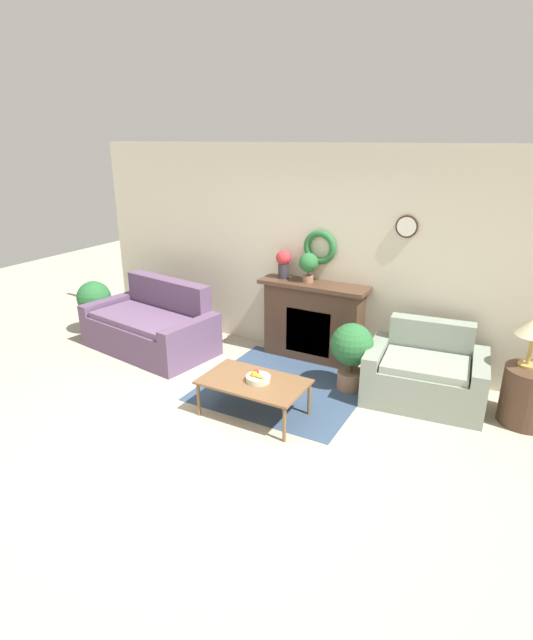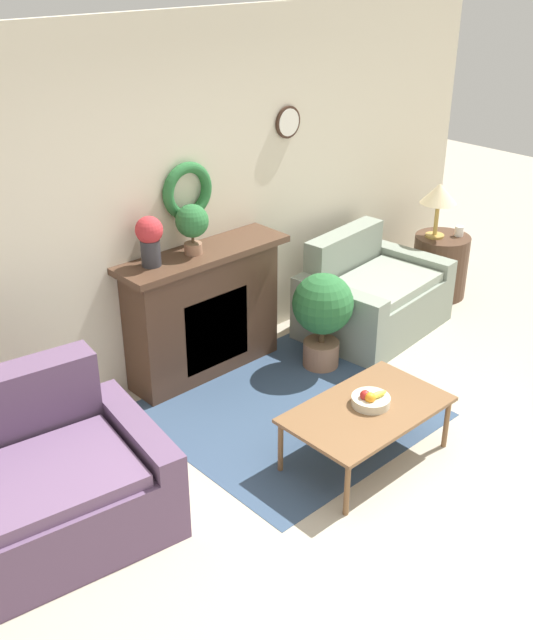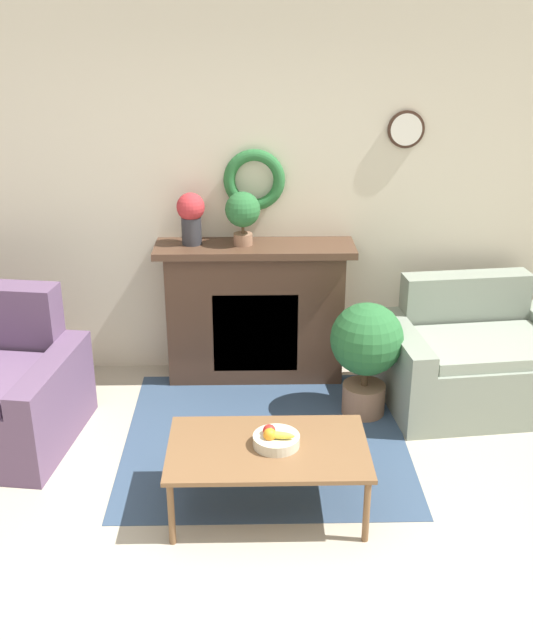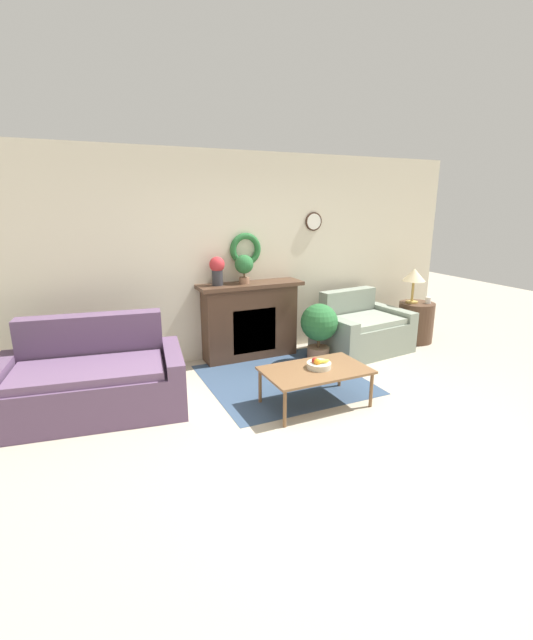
# 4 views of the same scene
# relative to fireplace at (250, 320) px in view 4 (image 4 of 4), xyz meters

# --- Properties ---
(ground_plane) EXTENTS (16.00, 16.00, 0.00)m
(ground_plane) POSITION_rel_fireplace_xyz_m (-0.06, -2.35, -0.52)
(ground_plane) COLOR #ADA38E
(floor_rug) EXTENTS (1.80, 1.75, 0.01)m
(floor_rug) POSITION_rel_fireplace_xyz_m (0.06, -0.89, -0.52)
(floor_rug) COLOR #334760
(floor_rug) RESTS_ON ground_plane
(wall_back) EXTENTS (6.80, 0.15, 2.70)m
(wall_back) POSITION_rel_fireplace_xyz_m (-0.06, 0.21, 0.83)
(wall_back) COLOR beige
(wall_back) RESTS_ON ground_plane
(fireplace) EXTENTS (1.41, 0.41, 1.04)m
(fireplace) POSITION_rel_fireplace_xyz_m (0.00, 0.00, 0.00)
(fireplace) COLOR #4C3323
(fireplace) RESTS_ON ground_plane
(couch_left) EXTENTS (1.91, 1.23, 0.93)m
(couch_left) POSITION_rel_fireplace_xyz_m (-2.06, -0.77, -0.20)
(couch_left) COLOR #604766
(couch_left) RESTS_ON ground_plane
(loveseat_right) EXTENTS (1.34, 1.01, 0.84)m
(loveseat_right) POSITION_rel_fireplace_xyz_m (1.54, -0.41, -0.22)
(loveseat_right) COLOR gray
(loveseat_right) RESTS_ON ground_plane
(coffee_table) EXTENTS (1.09, 0.65, 0.40)m
(coffee_table) POSITION_rel_fireplace_xyz_m (0.06, -1.63, -0.16)
(coffee_table) COLOR brown
(coffee_table) RESTS_ON ground_plane
(fruit_bowl) EXTENTS (0.25, 0.25, 0.12)m
(fruit_bowl) POSITION_rel_fireplace_xyz_m (0.10, -1.61, -0.08)
(fruit_bowl) COLOR beige
(fruit_bowl) RESTS_ON coffee_table
(side_table_by_loveseat) EXTENTS (0.52, 0.52, 0.60)m
(side_table_by_loveseat) POSITION_rel_fireplace_xyz_m (2.56, -0.41, -0.22)
(side_table_by_loveseat) COLOR #4C3323
(side_table_by_loveseat) RESTS_ON ground_plane
(table_lamp) EXTENTS (0.34, 0.34, 0.52)m
(table_lamp) POSITION_rel_fireplace_xyz_m (2.50, -0.36, 0.48)
(table_lamp) COLOR #B28E42
(table_lamp) RESTS_ON side_table_by_loveseat
(mug) EXTENTS (0.08, 0.08, 0.10)m
(mug) POSITION_rel_fireplace_xyz_m (2.68, -0.50, 0.13)
(mug) COLOR silver
(mug) RESTS_ON side_table_by_loveseat
(vase_on_mantel_left) EXTENTS (0.20, 0.20, 0.37)m
(vase_on_mantel_left) POSITION_rel_fireplace_xyz_m (-0.44, 0.01, 0.72)
(vase_on_mantel_left) COLOR #2D2D33
(vase_on_mantel_left) RESTS_ON fireplace
(potted_plant_on_mantel) EXTENTS (0.25, 0.25, 0.37)m
(potted_plant_on_mantel) POSITION_rel_fireplace_xyz_m (-0.08, -0.01, 0.75)
(potted_plant_on_mantel) COLOR #8E664C
(potted_plant_on_mantel) RESTS_ON fireplace
(potted_plant_floor_by_loveseat) EXTENTS (0.49, 0.49, 0.80)m
(potted_plant_floor_by_loveseat) POSITION_rel_fireplace_xyz_m (0.73, -0.58, -0.03)
(potted_plant_floor_by_loveseat) COLOR #8E664C
(potted_plant_floor_by_loveseat) RESTS_ON ground_plane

